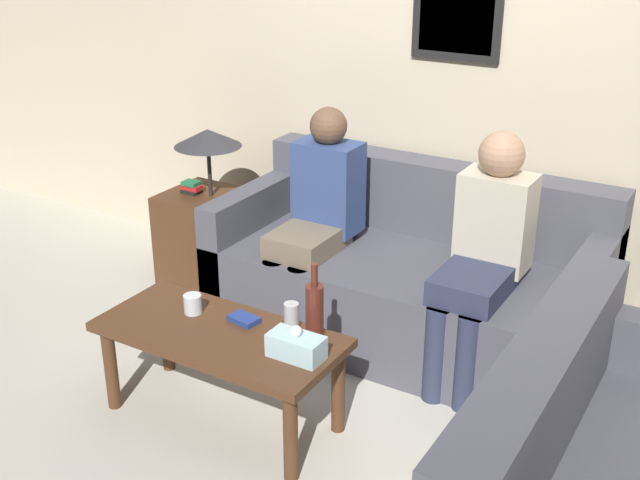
{
  "coord_description": "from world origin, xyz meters",
  "views": [
    {
      "loc": [
        1.56,
        -2.95,
        2.18
      ],
      "look_at": [
        -0.19,
        -0.04,
        0.72
      ],
      "focal_mm": 45.0,
      "sensor_mm": 36.0,
      "label": 1
    }
  ],
  "objects_px": {
    "couch_main": "(407,281)",
    "teddy_bear": "(455,479)",
    "wine_bottle": "(314,309)",
    "person_right": "(484,249)",
    "coffee_table": "(220,344)",
    "drinking_glass": "(193,304)",
    "person_left": "(317,213)"
  },
  "relations": [
    {
      "from": "drinking_glass",
      "to": "couch_main",
      "type": "bearing_deg",
      "value": 61.24
    },
    {
      "from": "drinking_glass",
      "to": "person_left",
      "type": "xyz_separation_m",
      "value": [
        0.11,
        0.9,
        0.16
      ]
    },
    {
      "from": "couch_main",
      "to": "coffee_table",
      "type": "xyz_separation_m",
      "value": [
        -0.38,
        -1.12,
        0.07
      ]
    },
    {
      "from": "coffee_table",
      "to": "person_right",
      "type": "height_order",
      "value": "person_right"
    },
    {
      "from": "wine_bottle",
      "to": "person_right",
      "type": "xyz_separation_m",
      "value": [
        0.45,
        0.78,
        0.08
      ]
    },
    {
      "from": "person_right",
      "to": "coffee_table",
      "type": "bearing_deg",
      "value": -130.71
    },
    {
      "from": "couch_main",
      "to": "coffee_table",
      "type": "relative_size",
      "value": 1.81
    },
    {
      "from": "person_right",
      "to": "wine_bottle",
      "type": "bearing_deg",
      "value": -120.08
    },
    {
      "from": "coffee_table",
      "to": "wine_bottle",
      "type": "height_order",
      "value": "wine_bottle"
    },
    {
      "from": "couch_main",
      "to": "teddy_bear",
      "type": "relative_size",
      "value": 6.38
    },
    {
      "from": "couch_main",
      "to": "person_right",
      "type": "xyz_separation_m",
      "value": [
        0.45,
        -0.16,
        0.35
      ]
    },
    {
      "from": "couch_main",
      "to": "teddy_bear",
      "type": "bearing_deg",
      "value": -56.63
    },
    {
      "from": "coffee_table",
      "to": "wine_bottle",
      "type": "relative_size",
      "value": 3.26
    },
    {
      "from": "coffee_table",
      "to": "person_left",
      "type": "bearing_deg",
      "value": 95.61
    },
    {
      "from": "couch_main",
      "to": "person_right",
      "type": "distance_m",
      "value": 0.59
    },
    {
      "from": "coffee_table",
      "to": "person_left",
      "type": "relative_size",
      "value": 0.92
    },
    {
      "from": "person_left",
      "to": "teddy_bear",
      "type": "height_order",
      "value": "person_left"
    },
    {
      "from": "wine_bottle",
      "to": "teddy_bear",
      "type": "height_order",
      "value": "wine_bottle"
    },
    {
      "from": "coffee_table",
      "to": "person_left",
      "type": "distance_m",
      "value": 1.01
    },
    {
      "from": "couch_main",
      "to": "wine_bottle",
      "type": "bearing_deg",
      "value": -90.01
    },
    {
      "from": "couch_main",
      "to": "teddy_bear",
      "type": "height_order",
      "value": "couch_main"
    },
    {
      "from": "couch_main",
      "to": "drinking_glass",
      "type": "relative_size",
      "value": 22.67
    },
    {
      "from": "coffee_table",
      "to": "wine_bottle",
      "type": "xyz_separation_m",
      "value": [
        0.37,
        0.18,
        0.2
      ]
    },
    {
      "from": "person_right",
      "to": "teddy_bear",
      "type": "bearing_deg",
      "value": -73.43
    },
    {
      "from": "teddy_bear",
      "to": "wine_bottle",
      "type": "bearing_deg",
      "value": 165.92
    },
    {
      "from": "person_right",
      "to": "teddy_bear",
      "type": "distance_m",
      "value": 1.14
    },
    {
      "from": "teddy_bear",
      "to": "coffee_table",
      "type": "bearing_deg",
      "value": 179.64
    },
    {
      "from": "coffee_table",
      "to": "teddy_bear",
      "type": "height_order",
      "value": "coffee_table"
    },
    {
      "from": "coffee_table",
      "to": "drinking_glass",
      "type": "height_order",
      "value": "drinking_glass"
    },
    {
      "from": "drinking_glass",
      "to": "person_right",
      "type": "bearing_deg",
      "value": 40.91
    },
    {
      "from": "couch_main",
      "to": "wine_bottle",
      "type": "relative_size",
      "value": 5.89
    },
    {
      "from": "drinking_glass",
      "to": "person_left",
      "type": "bearing_deg",
      "value": 83.31
    }
  ]
}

